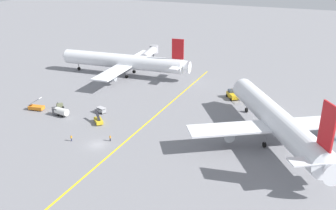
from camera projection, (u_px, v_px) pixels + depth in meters
name	position (u px, v px, depth m)	size (l,w,h in m)	color
ground_plane	(97.00, 145.00, 86.15)	(600.00, 600.00, 0.00)	gray
taxiway_stripe	(136.00, 132.00, 92.43)	(0.50, 120.00, 0.01)	yellow
airliner_at_gate_left	(123.00, 62.00, 137.03)	(54.12, 44.87, 15.51)	white
airliner_being_pushed	(275.00, 119.00, 85.90)	(38.73, 43.75, 17.66)	white
pushback_tug	(233.00, 95.00, 114.84)	(6.36, 7.22, 2.99)	gold
gse_baggage_cart_trailing	(101.00, 110.00, 103.87)	(3.03, 2.19, 1.71)	gray
gse_fuel_bowser_stubby	(60.00, 111.00, 101.84)	(4.99, 2.20, 2.40)	silver
gse_stair_truck_yellow	(36.00, 107.00, 105.85)	(4.90, 2.95, 4.06)	orange
gse_gpu_cart_small	(60.00, 105.00, 107.48)	(2.51, 2.64, 1.90)	#666B4C
gse_belt_loader_portside	(98.00, 120.00, 97.32)	(4.53, 4.17, 3.02)	gold
ground_crew_wing_walker_right	(71.00, 138.00, 87.61)	(0.36, 0.50, 1.55)	#2D3351
ground_crew_ramp_agent_by_cones	(110.00, 138.00, 87.62)	(0.44, 0.39, 1.58)	black
jet_bridge	(150.00, 52.00, 155.43)	(7.16, 17.65, 6.14)	#B7B7BC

